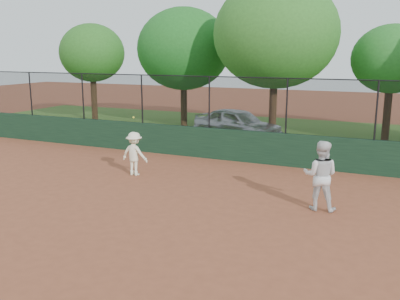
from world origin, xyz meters
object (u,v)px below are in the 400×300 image
at_px(player_main, 134,154).
at_px(player_second, 320,176).
at_px(tree_1, 183,49).
at_px(tree_3, 392,59).
at_px(tree_2, 275,34).
at_px(parked_car, 237,124).
at_px(tree_0, 92,53).

bearing_deg(player_main, player_second, -8.40).
bearing_deg(tree_1, tree_3, 0.36).
distance_m(player_second, tree_3, 11.29).
bearing_deg(tree_2, player_main, -107.04).
distance_m(parked_car, tree_3, 7.58).
xyz_separation_m(player_main, tree_1, (-2.96, 9.86, 3.51)).
distance_m(tree_0, tree_2, 10.97).
relative_size(player_main, tree_2, 0.28).
bearing_deg(player_second, parked_car, -61.31).
bearing_deg(tree_0, tree_1, 9.49).
distance_m(tree_1, tree_3, 10.51).
height_order(parked_car, player_main, player_main).
distance_m(tree_1, tree_2, 5.75).
height_order(tree_1, tree_2, tree_2).
relative_size(parked_car, tree_0, 0.77).
bearing_deg(tree_0, player_second, -34.00).
bearing_deg(tree_3, player_main, -127.24).
height_order(parked_car, tree_3, tree_3).
relative_size(tree_0, tree_2, 0.77).
bearing_deg(parked_car, player_second, -132.17).
bearing_deg(tree_2, tree_0, 176.47).
bearing_deg(tree_0, player_main, -46.91).
distance_m(parked_car, player_main, 7.50).
bearing_deg(parked_car, tree_1, 74.55).
height_order(parked_car, tree_1, tree_1).
xyz_separation_m(parked_car, player_second, (5.22, -8.35, 0.18)).
height_order(player_second, tree_3, tree_3).
height_order(player_second, tree_1, tree_1).
xyz_separation_m(player_second, tree_3, (1.27, 10.86, 2.84)).
relative_size(parked_car, player_second, 2.37).
bearing_deg(tree_1, tree_2, -16.05).
distance_m(parked_car, player_second, 9.85).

